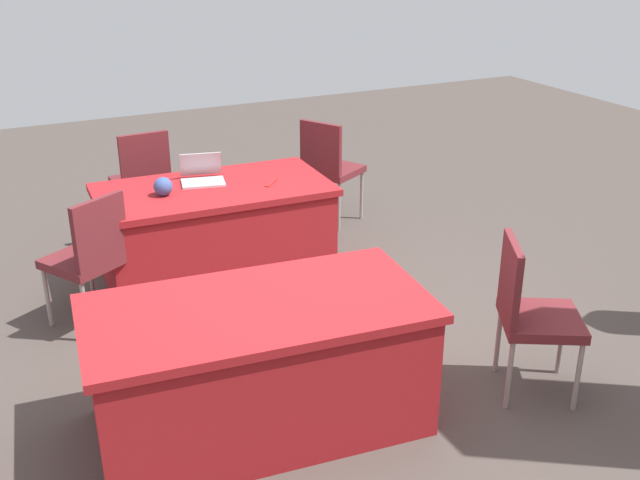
# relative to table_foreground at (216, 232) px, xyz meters

# --- Properties ---
(ground_plane) EXTENTS (14.40, 14.40, 0.00)m
(ground_plane) POSITION_rel_table_foreground_xyz_m (-0.18, 1.66, -0.37)
(ground_plane) COLOR #4C423D
(table_foreground) EXTENTS (1.76, 0.98, 0.74)m
(table_foreground) POSITION_rel_table_foreground_xyz_m (0.00, 0.00, 0.00)
(table_foreground) COLOR #AD1E23
(table_foreground) RESTS_ON ground
(table_mid_left) EXTENTS (1.88, 1.08, 0.74)m
(table_mid_left) POSITION_rel_table_foreground_xyz_m (0.39, 1.89, 0.00)
(table_mid_left) COLOR #AD1E23
(table_mid_left) RESTS_ON ground
(chair_near_front) EXTENTS (0.60, 0.60, 0.94)m
(chair_near_front) POSITION_rel_table_foreground_xyz_m (0.99, 0.37, 0.17)
(chair_near_front) COLOR #9E9993
(chair_near_front) RESTS_ON ground
(chair_tucked_left) EXTENTS (0.60, 0.60, 0.97)m
(chair_tucked_left) POSITION_rel_table_foreground_xyz_m (-1.28, -0.63, 0.19)
(chair_tucked_left) COLOR #9E9993
(chair_tucked_left) RESTS_ON ground
(chair_tucked_right) EXTENTS (0.47, 0.47, 0.97)m
(chair_tucked_right) POSITION_rel_table_foreground_xyz_m (0.31, -0.99, 0.19)
(chair_tucked_right) COLOR #9E9993
(chair_tucked_right) RESTS_ON ground
(chair_back_row) EXTENTS (0.60, 0.60, 0.95)m
(chair_back_row) POSITION_rel_table_foreground_xyz_m (-1.12, 2.26, 0.17)
(chair_back_row) COLOR #9E9993
(chair_back_row) RESTS_ON ground
(laptop_silver) EXTENTS (0.37, 0.35, 0.21)m
(laptop_silver) POSITION_rel_table_foreground_xyz_m (0.03, -0.14, 0.41)
(laptop_silver) COLOR silver
(laptop_silver) RESTS_ON table_foreground
(yarn_ball) EXTENTS (0.14, 0.14, 0.14)m
(yarn_ball) POSITION_rel_table_foreground_xyz_m (0.38, 0.03, 0.44)
(yarn_ball) COLOR #3F5999
(yarn_ball) RESTS_ON table_foreground
(scissors_red) EXTENTS (0.15, 0.16, 0.01)m
(scissors_red) POSITION_rel_table_foreground_xyz_m (-0.42, 0.12, 0.37)
(scissors_red) COLOR red
(scissors_red) RESTS_ON table_foreground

